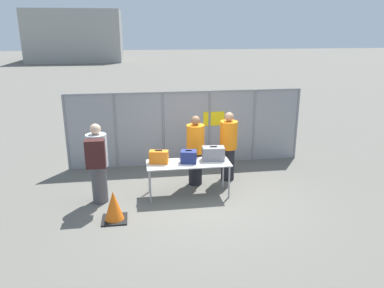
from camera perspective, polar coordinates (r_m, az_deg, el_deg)
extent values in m
plane|color=#605E56|center=(8.72, 1.28, -8.12)|extent=(120.00, 120.00, 0.00)
cylinder|color=gray|center=(10.57, -18.61, 1.60)|extent=(0.07, 0.07, 2.09)
cylinder|color=gray|center=(10.41, -11.55, 1.94)|extent=(0.07, 0.07, 2.09)
cylinder|color=gray|center=(10.42, -4.38, 2.26)|extent=(0.07, 0.07, 2.09)
cylinder|color=gray|center=(10.60, 2.66, 2.54)|extent=(0.07, 0.07, 2.09)
cylinder|color=gray|center=(10.92, 9.38, 2.78)|extent=(0.07, 0.07, 2.09)
cylinder|color=gray|center=(11.39, 15.64, 2.96)|extent=(0.07, 0.07, 2.09)
cube|color=gray|center=(10.49, -0.83, 2.41)|extent=(6.51, 0.01, 2.09)
cube|color=gray|center=(10.28, -0.86, 7.89)|extent=(6.51, 0.04, 0.04)
cube|color=yellow|center=(10.55, 3.36, 3.87)|extent=(0.60, 0.01, 0.40)
cube|color=silver|center=(8.55, -0.56, -2.94)|extent=(1.91, 0.72, 0.02)
cylinder|color=#99999E|center=(8.35, -6.38, -6.51)|extent=(0.04, 0.04, 0.77)
cylinder|color=#99999E|center=(8.59, 5.68, -5.79)|extent=(0.04, 0.04, 0.77)
cylinder|color=#99999E|center=(8.90, -6.55, -4.97)|extent=(0.04, 0.04, 0.77)
cylinder|color=#99999E|center=(9.12, 4.77, -4.34)|extent=(0.04, 0.04, 0.77)
cube|color=orange|center=(8.50, -5.08, -1.99)|extent=(0.46, 0.28, 0.29)
cube|color=black|center=(8.45, -5.10, -0.98)|extent=(0.16, 0.06, 0.02)
cube|color=navy|center=(8.51, -0.51, -1.94)|extent=(0.40, 0.34, 0.28)
cube|color=black|center=(8.46, -0.51, -0.97)|extent=(0.15, 0.05, 0.02)
cube|color=slate|center=(8.68, 3.27, -1.46)|extent=(0.53, 0.34, 0.31)
cube|color=black|center=(8.63, 3.29, -0.40)|extent=(0.16, 0.04, 0.02)
cylinder|color=#4C4C51|center=(8.60, -13.90, -5.89)|extent=(0.34, 0.34, 0.86)
cylinder|color=#B2B2B7|center=(8.33, -14.29, -0.92)|extent=(0.45, 0.45, 0.71)
sphere|color=beige|center=(8.20, -14.53, 2.21)|extent=(0.23, 0.23, 0.23)
cube|color=#381919|center=(8.00, -14.52, -1.45)|extent=(0.40, 0.25, 0.60)
cylinder|color=black|center=(9.28, 0.52, -3.72)|extent=(0.33, 0.33, 0.83)
cylinder|color=orange|center=(9.03, 0.53, 0.79)|extent=(0.43, 0.43, 0.69)
sphere|color=brown|center=(8.91, 0.54, 3.61)|extent=(0.22, 0.22, 0.22)
cylinder|color=black|center=(9.60, 5.47, -3.03)|extent=(0.33, 0.33, 0.84)
cylinder|color=orange|center=(9.36, 5.60, 1.38)|extent=(0.44, 0.44, 0.70)
sphere|color=#A57A5B|center=(9.25, 5.69, 4.14)|extent=(0.23, 0.23, 0.23)
cube|color=silver|center=(12.10, 2.68, 1.17)|extent=(3.30, 1.53, 0.47)
sphere|color=black|center=(11.27, 0.60, -0.66)|extent=(0.53, 0.53, 0.53)
sphere|color=black|center=(12.82, -0.57, 1.57)|extent=(0.53, 0.53, 0.53)
cylinder|color=#59595B|center=(11.94, -7.87, -0.14)|extent=(1.15, 0.06, 0.06)
cube|color=#999993|center=(47.73, -17.12, 15.52)|extent=(10.24, 9.29, 5.68)
cube|color=black|center=(7.92, -11.70, -11.18)|extent=(0.51, 0.51, 0.03)
cone|color=orange|center=(7.78, -11.84, -9.22)|extent=(0.41, 0.41, 0.64)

